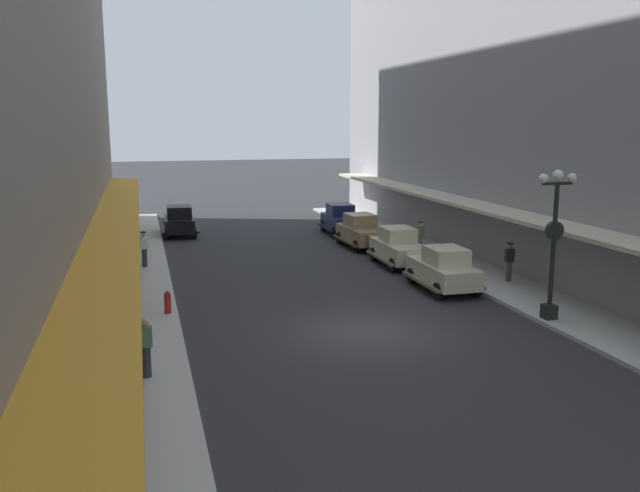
% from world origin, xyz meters
% --- Properties ---
extents(ground_plane, '(200.00, 200.00, 0.00)m').
position_xyz_m(ground_plane, '(0.00, 0.00, 0.00)').
color(ground_plane, '#2D2D30').
extents(sidewalk_left, '(3.00, 60.00, 0.15)m').
position_xyz_m(sidewalk_left, '(-7.50, 0.00, 0.07)').
color(sidewalk_left, '#B7B5AD').
rests_on(sidewalk_left, ground).
extents(sidewalk_right, '(3.00, 60.00, 0.15)m').
position_xyz_m(sidewalk_right, '(7.50, 0.00, 0.07)').
color(sidewalk_right, '#B7B5AD').
rests_on(sidewalk_right, ground).
extents(parked_car_0, '(2.27, 4.31, 1.84)m').
position_xyz_m(parked_car_0, '(4.62, 14.20, 0.94)').
color(parked_car_0, '#997F5B').
rests_on(parked_car_0, ground).
extents(parked_car_1, '(2.23, 4.29, 1.84)m').
position_xyz_m(parked_car_1, '(4.85, 18.78, 0.94)').
color(parked_car_1, '#19234C').
rests_on(parked_car_1, ground).
extents(parked_car_2, '(2.18, 4.28, 1.84)m').
position_xyz_m(parked_car_2, '(4.86, 9.28, 0.94)').
color(parked_car_2, beige).
rests_on(parked_car_2, ground).
extents(parked_car_3, '(2.17, 4.27, 1.84)m').
position_xyz_m(parked_car_3, '(4.82, 4.32, 0.94)').
color(parked_car_3, beige).
rests_on(parked_car_3, ground).
extents(parked_car_4, '(2.22, 4.29, 1.84)m').
position_xyz_m(parked_car_4, '(-4.88, 20.79, 0.94)').
color(parked_car_4, black).
rests_on(parked_car_4, ground).
extents(lamp_post_with_clock, '(1.42, 0.44, 5.16)m').
position_xyz_m(lamp_post_with_clock, '(6.40, -0.77, 2.99)').
color(lamp_post_with_clock, black).
rests_on(lamp_post_with_clock, sidewalk_right).
extents(fire_hydrant, '(0.24, 0.24, 0.82)m').
position_xyz_m(fire_hydrant, '(-6.35, 3.40, 0.56)').
color(fire_hydrant, '#B21E19').
rests_on(fire_hydrant, sidewalk_left).
extents(pedestrian_0, '(0.36, 0.28, 1.67)m').
position_xyz_m(pedestrian_0, '(6.73, 11.02, 1.01)').
color(pedestrian_0, slate).
rests_on(pedestrian_0, sidewalk_right).
extents(pedestrian_1, '(0.36, 0.28, 1.67)m').
position_xyz_m(pedestrian_1, '(-7.61, 4.43, 1.01)').
color(pedestrian_1, '#2D2D33').
rests_on(pedestrian_1, sidewalk_left).
extents(pedestrian_2, '(0.36, 0.24, 1.64)m').
position_xyz_m(pedestrian_2, '(-7.16, -2.59, 0.99)').
color(pedestrian_2, '#2D2D33').
rests_on(pedestrian_2, sidewalk_left).
extents(pedestrian_3, '(0.36, 0.28, 1.67)m').
position_xyz_m(pedestrian_3, '(-7.05, 11.54, 1.01)').
color(pedestrian_3, '#2D2D33').
rests_on(pedestrian_3, sidewalk_left).
extents(pedestrian_4, '(0.36, 0.28, 1.67)m').
position_xyz_m(pedestrian_4, '(7.96, 4.45, 1.01)').
color(pedestrian_4, '#4C4238').
rests_on(pedestrian_4, sidewalk_right).
extents(pedestrian_5, '(0.36, 0.28, 1.67)m').
position_xyz_m(pedestrian_5, '(-7.82, 8.78, 1.01)').
color(pedestrian_5, slate).
rests_on(pedestrian_5, sidewalk_left).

